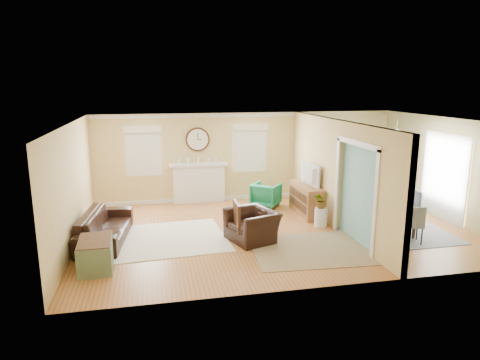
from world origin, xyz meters
The scene contains 29 objects.
floor centered at (0.00, 0.00, 0.00)m, with size 9.00×9.00×0.00m, color #99592B.
wall_back centered at (0.00, 3.00, 1.30)m, with size 9.00×0.02×2.60m, color #D3B778.
wall_front centered at (0.00, -3.00, 1.30)m, with size 9.00×0.02×2.60m, color #D3B778.
wall_left centered at (-4.50, 0.00, 1.30)m, with size 0.02×6.00×2.60m, color #D3B778.
wall_right centered at (4.50, 0.00, 1.30)m, with size 0.02×6.00×2.60m, color #D3B778.
ceiling centered at (0.00, 0.00, 2.60)m, with size 9.00×6.00×0.02m, color white.
partition centered at (1.51, 0.28, 1.36)m, with size 0.17×6.00×2.60m.
fireplace centered at (-1.50, 2.88, 0.60)m, with size 1.70×0.30×1.17m.
wall_clock centered at (-1.50, 2.97, 1.85)m, with size 0.70×0.07×0.70m.
window_left centered at (-3.05, 2.95, 1.66)m, with size 1.05×0.13×1.42m.
window_right centered at (0.05, 2.95, 1.66)m, with size 1.05×0.13×1.42m.
french_doors centered at (4.45, 0.00, 1.10)m, with size 0.06×1.70×2.20m.
pendant centered at (3.00, 0.00, 2.20)m, with size 0.30×0.30×0.55m.
rug_cream centered at (-2.59, -0.08, 0.01)m, with size 2.66×2.30×0.01m, color #F5E9CE.
rug_jute centered at (0.35, -1.34, 0.01)m, with size 2.40×1.96×0.01m, color #988458.
rug_grey centered at (2.68, -0.26, 0.01)m, with size 2.46×3.08×0.01m, color slate.
sofa centered at (-3.90, 0.09, 0.33)m, with size 2.27×0.89×0.66m, color black.
eames_chair centered at (-0.70, -0.55, 0.34)m, with size 1.06×0.93×0.69m, color black.
green_chair centered at (0.33, 2.06, 0.33)m, with size 0.71×0.74×0.67m, color #146741.
trunk centered at (-3.93, -1.39, 0.28)m, with size 0.65×1.01×0.57m.
credenza centered at (1.19, 1.11, 0.40)m, with size 0.51×1.50×0.80m.
tv centered at (1.18, 1.11, 1.09)m, with size 0.99×0.13×0.57m, color black.
garden_stool centered at (1.17, 0.06, 0.23)m, with size 0.31×0.31×0.46m, color white.
potted_plant centered at (1.17, 0.06, 0.67)m, with size 0.37×0.32×0.41m, color #337F33.
dining_table centered at (2.68, -0.26, 0.34)m, with size 1.94×1.08×0.68m, color #4A2C1C.
dining_chair_n centered at (2.69, 0.90, 0.58)m, with size 0.47×0.47×0.99m.
dining_chair_s centered at (2.70, -1.41, 0.50)m, with size 0.47×0.47×0.86m.
dining_chair_w centered at (2.03, -0.20, 0.54)m, with size 0.46×0.46×0.92m.
dining_chair_e centered at (3.33, -0.32, 0.51)m, with size 0.46×0.46×0.87m.
Camera 1 is at (-2.80, -9.33, 3.41)m, focal length 32.00 mm.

